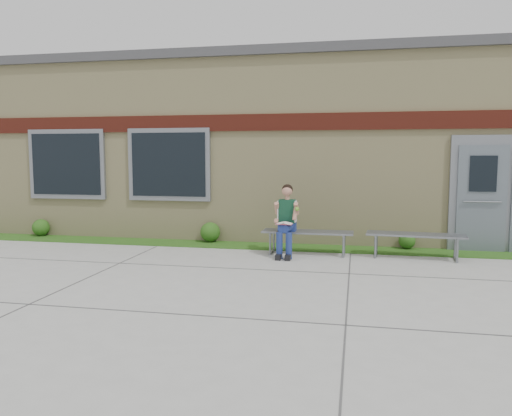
# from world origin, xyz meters

# --- Properties ---
(ground) EXTENTS (80.00, 80.00, 0.00)m
(ground) POSITION_xyz_m (0.00, 0.00, 0.00)
(ground) COLOR #9E9E99
(ground) RESTS_ON ground
(grass_strip) EXTENTS (16.00, 0.80, 0.02)m
(grass_strip) POSITION_xyz_m (0.00, 2.60, 0.01)
(grass_strip) COLOR #215416
(grass_strip) RESTS_ON ground
(school_building) EXTENTS (16.20, 6.22, 4.20)m
(school_building) POSITION_xyz_m (-0.00, 5.99, 2.10)
(school_building) COLOR beige
(school_building) RESTS_ON ground
(bench_left) EXTENTS (1.75, 0.51, 0.45)m
(bench_left) POSITION_xyz_m (0.18, 2.00, 0.35)
(bench_left) COLOR slate
(bench_left) RESTS_ON ground
(bench_right) EXTENTS (1.81, 0.64, 0.46)m
(bench_right) POSITION_xyz_m (2.18, 2.00, 0.36)
(bench_right) COLOR slate
(bench_right) RESTS_ON ground
(girl) EXTENTS (0.49, 0.81, 1.35)m
(girl) POSITION_xyz_m (-0.21, 1.79, 0.70)
(girl) COLOR navy
(girl) RESTS_ON ground
(shrub_west) EXTENTS (0.39, 0.39, 0.39)m
(shrub_west) POSITION_xyz_m (-6.17, 2.85, 0.22)
(shrub_west) COLOR #215416
(shrub_west) RESTS_ON grass_strip
(shrub_mid) EXTENTS (0.43, 0.43, 0.43)m
(shrub_mid) POSITION_xyz_m (-2.03, 2.85, 0.23)
(shrub_mid) COLOR #215416
(shrub_mid) RESTS_ON grass_strip
(shrub_east) EXTENTS (0.33, 0.33, 0.33)m
(shrub_east) POSITION_xyz_m (2.11, 2.85, 0.19)
(shrub_east) COLOR #215416
(shrub_east) RESTS_ON grass_strip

